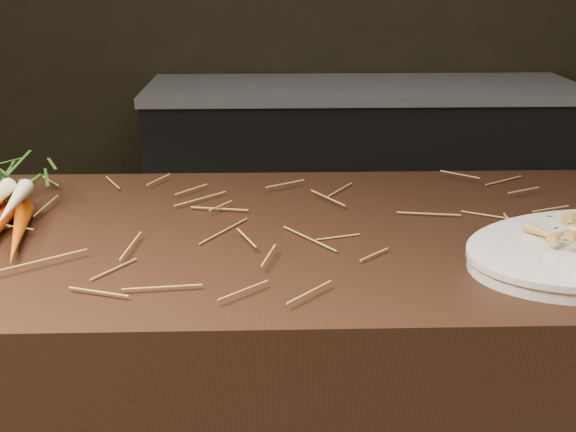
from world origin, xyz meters
The scene contains 3 objects.
back_counter centered at (0.30, 2.18, 0.42)m, with size 1.82×0.62×0.84m.
straw_bedding centered at (0.00, 0.30, 0.91)m, with size 1.40×0.60×0.02m, color #A58038, non-canonical shape.
root_veg_bunch centered at (-0.57, 0.39, 0.94)m, with size 0.20×0.48×0.09m.
Camera 1 is at (-0.11, -0.84, 1.33)m, focal length 45.00 mm.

